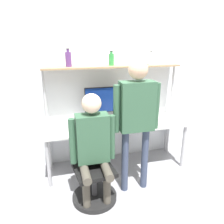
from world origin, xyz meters
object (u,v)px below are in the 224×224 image
object	(u,v)px
person_standing	(137,111)
bottle_purple	(68,59)
office_chair	(93,178)
monitor	(105,101)
cell_phone	(109,126)
bottle_green	(111,59)
bottle_clear	(151,59)
person_seated	(93,142)
laptop	(91,125)

from	to	relation	value
person_standing	bottle_purple	bearing A→B (deg)	133.19
office_chair	bottle_purple	world-z (taller)	bottle_purple
monitor	cell_phone	world-z (taller)	monitor
cell_phone	bottle_purple	xyz separation A→B (m)	(-0.50, 0.29, 0.94)
bottle_green	bottle_clear	bearing A→B (deg)	0.00
person_seated	bottle_clear	distance (m)	1.62
monitor	person_seated	distance (m)	0.96
monitor	bottle_purple	size ratio (longest dim) A/B	2.46
monitor	bottle_green	distance (m)	0.64
office_chair	cell_phone	bearing A→B (deg)	57.80
laptop	person_seated	size ratio (longest dim) A/B	0.25
person_standing	bottle_green	bearing A→B (deg)	98.58
laptop	office_chair	distance (m)	0.75
laptop	bottle_clear	world-z (taller)	bottle_clear
person_seated	bottle_purple	distance (m)	1.25
person_seated	person_standing	bearing A→B (deg)	8.96
cell_phone	bottle_green	distance (m)	0.98
person_seated	office_chair	bearing A→B (deg)	96.69
laptop	person_seated	world-z (taller)	person_seated
office_chair	person_standing	size ratio (longest dim) A/B	0.52
cell_phone	person_standing	world-z (taller)	person_standing
monitor	bottle_green	world-z (taller)	bottle_green
person_seated	bottle_green	world-z (taller)	bottle_green
bottle_clear	office_chair	bearing A→B (deg)	-142.42
monitor	bottle_purple	bearing A→B (deg)	-179.55
laptop	person_seated	xyz separation A→B (m)	(-0.07, -0.58, 0.01)
bottle_clear	bottle_green	distance (m)	0.62
laptop	bottle_clear	xyz separation A→B (m)	(1.00, 0.29, 0.87)
office_chair	bottle_clear	bearing A→B (deg)	37.58
bottle_purple	bottle_green	bearing A→B (deg)	-0.00
person_seated	person_standing	world-z (taller)	person_standing
laptop	office_chair	bearing A→B (deg)	-97.63
person_standing	bottle_green	distance (m)	0.96
laptop	cell_phone	world-z (taller)	laptop
person_seated	bottle_purple	bearing A→B (deg)	101.21
laptop	cell_phone	xyz separation A→B (m)	(0.26, -0.00, -0.06)
monitor	bottle_green	xyz separation A→B (m)	(0.11, -0.00, 0.63)
laptop	bottle_purple	xyz separation A→B (m)	(-0.24, 0.29, 0.89)
office_chair	person_standing	distance (m)	1.01
person_standing	cell_phone	bearing A→B (deg)	115.33
laptop	bottle_green	world-z (taller)	bottle_green
monitor	laptop	bearing A→B (deg)	-132.40
person_standing	bottle_purple	distance (m)	1.21
monitor	person_seated	world-z (taller)	person_seated
bottle_clear	person_standing	bearing A→B (deg)	-122.81
cell_phone	bottle_clear	size ratio (longest dim) A/B	0.74
laptop	person_standing	world-z (taller)	person_standing
monitor	bottle_purple	xyz separation A→B (m)	(-0.51, -0.00, 0.65)
person_standing	bottle_clear	distance (m)	1.08
person_seated	bottle_clear	size ratio (longest dim) A/B	6.78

